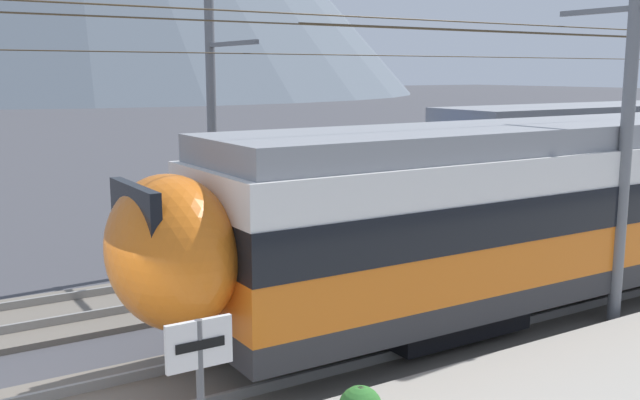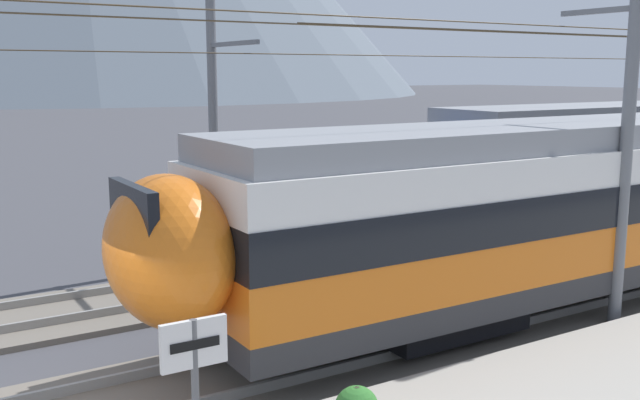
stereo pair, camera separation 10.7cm
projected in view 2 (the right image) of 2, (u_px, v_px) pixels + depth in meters
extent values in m
cube|color=gray|center=(24.00, 399.00, 10.46)|extent=(120.00, 0.07, 0.16)
cube|color=black|center=(427.00, 312.00, 13.33)|extent=(2.80, 2.36, 0.42)
ellipsoid|color=orange|center=(169.00, 251.00, 10.52)|extent=(1.80, 2.71, 2.25)
cube|color=black|center=(134.00, 226.00, 10.19)|extent=(0.16, 1.77, 1.19)
cube|color=black|center=(591.00, 213.00, 22.70)|extent=(2.80, 2.33, 0.42)
ellipsoid|color=#1E429E|center=(439.00, 170.00, 19.17)|extent=(1.80, 2.68, 2.25)
cube|color=black|center=(424.00, 155.00, 18.84)|extent=(0.16, 1.75, 1.19)
cylinder|color=slate|center=(628.00, 124.00, 13.23)|extent=(0.24, 0.24, 7.79)
cube|color=slate|center=(601.00, 11.00, 13.50)|extent=(0.10, 1.78, 0.10)
cylinder|color=#473823|center=(568.00, 27.00, 14.16)|extent=(43.16, 0.02, 0.02)
cylinder|color=slate|center=(213.00, 110.00, 18.13)|extent=(0.24, 0.24, 7.78)
cube|color=slate|center=(232.00, 44.00, 16.86)|extent=(0.10, 2.67, 0.10)
cylinder|color=#473823|center=(255.00, 54.00, 15.91)|extent=(43.16, 0.02, 0.02)
cube|color=silver|center=(194.00, 344.00, 7.26)|extent=(0.70, 0.06, 0.50)
cube|color=black|center=(195.00, 345.00, 7.23)|extent=(0.52, 0.01, 0.10)
sphere|color=#DB5193|center=(357.00, 399.00, 8.70)|extent=(0.30, 0.30, 0.30)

